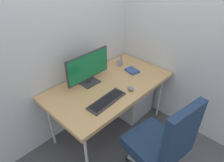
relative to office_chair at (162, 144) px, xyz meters
name	(u,v)px	position (x,y,z in m)	size (l,w,h in m)	color
ground_plane	(110,127)	(0.19, 0.86, -0.56)	(8.00, 8.00, 0.00)	#4C4C51
wall_back	(81,20)	(0.19, 1.30, 0.84)	(2.93, 0.04, 2.80)	silver
wall_side_right	(168,17)	(0.98, 0.65, 0.84)	(0.04, 2.25, 2.80)	silver
desk	(109,86)	(0.19, 0.86, 0.13)	(1.52, 0.83, 0.73)	tan
office_chair	(162,144)	(0.00, 0.00, 0.00)	(0.55, 0.60, 1.09)	black
filing_cabinet	(131,93)	(0.66, 0.88, -0.24)	(0.48, 0.47, 0.65)	#B2B5BA
monitor	(88,67)	(0.05, 1.05, 0.38)	(0.59, 0.17, 0.38)	#333338
keyboard	(107,101)	(-0.06, 0.65, 0.18)	(0.47, 0.17, 0.02)	#333338
mouse	(131,89)	(0.27, 0.60, 0.19)	(0.06, 0.08, 0.04)	slate
pen_holder	(120,62)	(0.62, 1.07, 0.21)	(0.07, 0.07, 0.15)	gray
notebook	(132,71)	(0.60, 0.85, 0.18)	(0.13, 0.17, 0.02)	#334C8C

